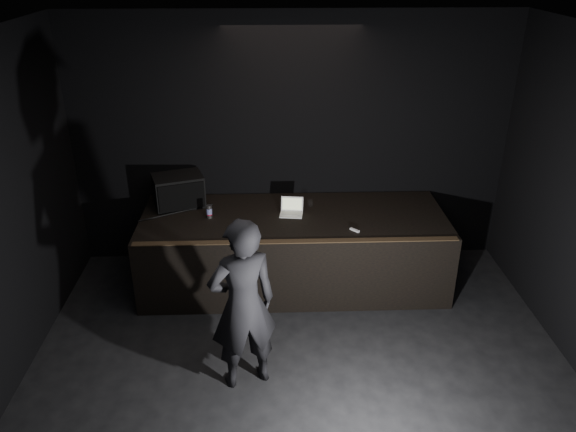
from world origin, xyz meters
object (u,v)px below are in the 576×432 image
Objects in this scene: stage_riser at (294,249)px; stage_monitor at (179,191)px; person at (243,305)px; laptop at (292,210)px; beer_can at (209,212)px.

stage_monitor is (-1.54, 0.40, 0.72)m from stage_riser.
person is (-0.60, -1.95, 0.46)m from stage_riser.
laptop is 2.11m from person.
person reaches higher than beer_can.
person reaches higher than laptop.
stage_monitor is 2.54m from person.
beer_can is at bearing -61.05° from stage_monitor.
beer_can is at bearing -94.30° from person.
laptop is at bearing -124.67° from person.
laptop is at bearing 106.85° from stage_riser.
stage_riser is 12.29× the size of laptop.
person is at bearing -86.20° from stage_monitor.
stage_monitor reaches higher than beer_can.
beer_can is (-1.10, -0.01, 0.59)m from stage_riser.
stage_monitor is 0.62m from beer_can.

